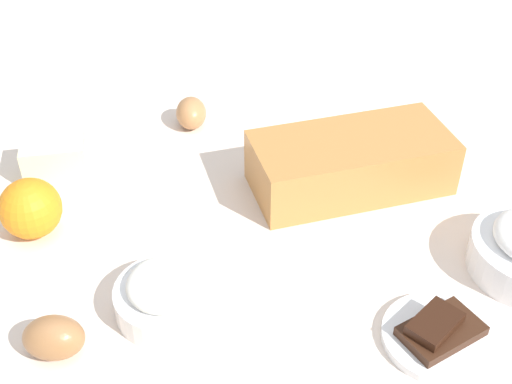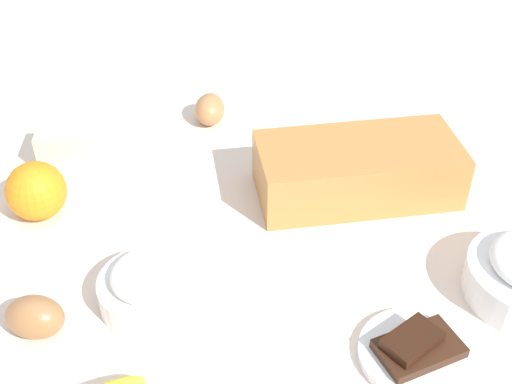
{
  "view_description": "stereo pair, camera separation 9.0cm",
  "coord_description": "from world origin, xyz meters",
  "px_view_note": "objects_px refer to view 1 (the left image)",
  "views": [
    {
      "loc": [
        0.3,
        0.65,
        0.59
      ],
      "look_at": [
        0.0,
        0.0,
        0.04
      ],
      "focal_mm": 46.92,
      "sensor_mm": 36.0,
      "label": 1
    },
    {
      "loc": [
        0.21,
        0.68,
        0.59
      ],
      "look_at": [
        0.0,
        0.0,
        0.04
      ],
      "focal_mm": 46.92,
      "sensor_mm": 36.0,
      "label": 2
    }
  ],
  "objects_px": {
    "loaf_pan": "(351,162)",
    "orange_fruit": "(30,208)",
    "chocolate_plate": "(439,334)",
    "flour_bowl": "(167,294)",
    "egg_near_butter": "(54,338)",
    "butter_block": "(55,159)",
    "egg_beside_bowl": "(193,113)"
  },
  "relations": [
    {
      "from": "orange_fruit",
      "to": "egg_near_butter",
      "type": "relative_size",
      "value": 1.2
    },
    {
      "from": "butter_block",
      "to": "chocolate_plate",
      "type": "relative_size",
      "value": 0.69
    },
    {
      "from": "orange_fruit",
      "to": "egg_near_butter",
      "type": "height_order",
      "value": "orange_fruit"
    },
    {
      "from": "loaf_pan",
      "to": "egg_beside_bowl",
      "type": "xyz_separation_m",
      "value": [
        0.15,
        -0.25,
        -0.02
      ]
    },
    {
      "from": "flour_bowl",
      "to": "chocolate_plate",
      "type": "distance_m",
      "value": 0.31
    },
    {
      "from": "egg_near_butter",
      "to": "egg_beside_bowl",
      "type": "height_order",
      "value": "same"
    },
    {
      "from": "loaf_pan",
      "to": "egg_beside_bowl",
      "type": "distance_m",
      "value": 0.29
    },
    {
      "from": "orange_fruit",
      "to": "egg_beside_bowl",
      "type": "distance_m",
      "value": 0.33
    },
    {
      "from": "orange_fruit",
      "to": "chocolate_plate",
      "type": "height_order",
      "value": "orange_fruit"
    },
    {
      "from": "flour_bowl",
      "to": "egg_beside_bowl",
      "type": "relative_size",
      "value": 1.9
    },
    {
      "from": "egg_near_butter",
      "to": "chocolate_plate",
      "type": "relative_size",
      "value": 0.52
    },
    {
      "from": "flour_bowl",
      "to": "egg_near_butter",
      "type": "relative_size",
      "value": 1.83
    },
    {
      "from": "butter_block",
      "to": "chocolate_plate",
      "type": "distance_m",
      "value": 0.59
    },
    {
      "from": "flour_bowl",
      "to": "orange_fruit",
      "type": "relative_size",
      "value": 1.53
    },
    {
      "from": "egg_beside_bowl",
      "to": "flour_bowl",
      "type": "bearing_deg",
      "value": 65.42
    },
    {
      "from": "flour_bowl",
      "to": "chocolate_plate",
      "type": "bearing_deg",
      "value": 146.83
    },
    {
      "from": "loaf_pan",
      "to": "egg_near_butter",
      "type": "distance_m",
      "value": 0.47
    },
    {
      "from": "loaf_pan",
      "to": "egg_beside_bowl",
      "type": "relative_size",
      "value": 4.52
    },
    {
      "from": "egg_near_butter",
      "to": "butter_block",
      "type": "bearing_deg",
      "value": -101.76
    },
    {
      "from": "loaf_pan",
      "to": "orange_fruit",
      "type": "relative_size",
      "value": 3.64
    },
    {
      "from": "loaf_pan",
      "to": "egg_near_butter",
      "type": "relative_size",
      "value": 4.37
    },
    {
      "from": "loaf_pan",
      "to": "orange_fruit",
      "type": "bearing_deg",
      "value": -2.71
    },
    {
      "from": "chocolate_plate",
      "to": "flour_bowl",
      "type": "bearing_deg",
      "value": -33.17
    },
    {
      "from": "loaf_pan",
      "to": "egg_near_butter",
      "type": "bearing_deg",
      "value": 24.46
    },
    {
      "from": "egg_beside_bowl",
      "to": "butter_block",
      "type": "bearing_deg",
      "value": 11.66
    },
    {
      "from": "egg_near_butter",
      "to": "chocolate_plate",
      "type": "height_order",
      "value": "egg_near_butter"
    },
    {
      "from": "orange_fruit",
      "to": "butter_block",
      "type": "relative_size",
      "value": 0.9
    },
    {
      "from": "loaf_pan",
      "to": "butter_block",
      "type": "xyz_separation_m",
      "value": [
        0.38,
        -0.2,
        -0.01
      ]
    },
    {
      "from": "flour_bowl",
      "to": "orange_fruit",
      "type": "bearing_deg",
      "value": -60.55
    },
    {
      "from": "loaf_pan",
      "to": "egg_near_butter",
      "type": "height_order",
      "value": "loaf_pan"
    },
    {
      "from": "flour_bowl",
      "to": "chocolate_plate",
      "type": "relative_size",
      "value": 0.96
    },
    {
      "from": "butter_block",
      "to": "egg_near_butter",
      "type": "bearing_deg",
      "value": 78.24
    }
  ]
}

